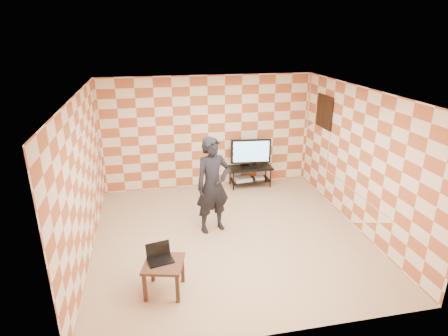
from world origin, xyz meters
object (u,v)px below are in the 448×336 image
Objects in this scene: tv at (251,152)px; tv_stand at (250,172)px; side_table at (164,268)px; person at (213,185)px.

tv_stand is at bearing 95.47° from tv.
tv is at bearing 57.48° from side_table.
side_table is 0.36× the size of person.
tv_stand is 1.09× the size of tv.
person reaches higher than tv.
tv reaches higher than side_table.
person reaches higher than side_table.
person is at bearing -123.32° from tv.
person reaches higher than tv_stand.
side_table is (-2.29, -3.59, -0.48)m from tv.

